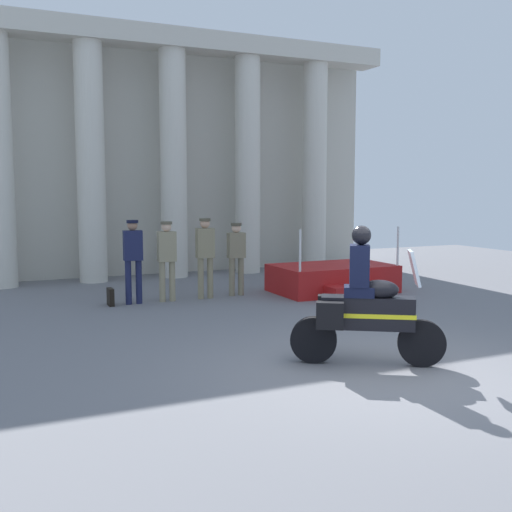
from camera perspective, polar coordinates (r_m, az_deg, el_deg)
name	(u,v)px	position (r m, az deg, el deg)	size (l,w,h in m)	color
ground_plane	(390,374)	(8.30, 12.26, -10.61)	(28.00, 28.00, 0.00)	slate
colonnade_backdrop	(167,143)	(17.35, -8.20, 10.31)	(12.63, 1.56, 6.83)	beige
reviewing_stand	(334,279)	(14.38, 7.25, -2.14)	(2.71, 2.17, 1.53)	#A51919
officer_in_row_0	(133,255)	(12.97, -11.31, 0.13)	(0.40, 0.25, 1.75)	#191E42
officer_in_row_1	(167,254)	(13.15, -8.25, 0.14)	(0.40, 0.25, 1.70)	gray
officer_in_row_2	(205,251)	(13.40, -4.72, 0.43)	(0.40, 0.25, 1.75)	#847A5B
officer_in_row_3	(236,253)	(13.76, -1.83, 0.29)	(0.40, 0.25, 1.63)	#7A7056
motorcycle_with_rider	(362,307)	(8.48, 9.81, -4.67)	(1.82, 1.27, 1.90)	black
briefcase_on_ground	(111,297)	(13.00, -13.31, -3.71)	(0.10, 0.32, 0.36)	black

